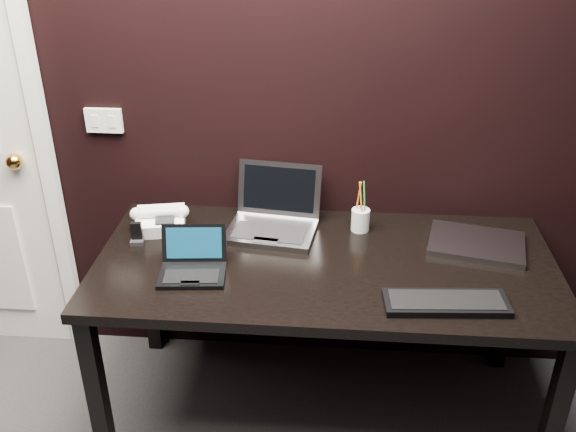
# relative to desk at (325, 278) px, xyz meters

# --- Properties ---
(wall_back) EXTENTS (4.00, 0.00, 4.00)m
(wall_back) POSITION_rel_desk_xyz_m (-0.30, 0.40, 0.64)
(wall_back) COLOR black
(wall_back) RESTS_ON ground
(wall_switch) EXTENTS (0.15, 0.02, 0.10)m
(wall_switch) POSITION_rel_desk_xyz_m (-0.92, 0.39, 0.46)
(wall_switch) COLOR silver
(wall_switch) RESTS_ON wall_back
(desk) EXTENTS (1.70, 0.80, 0.74)m
(desk) POSITION_rel_desk_xyz_m (0.00, 0.00, 0.00)
(desk) COLOR black
(desk) RESTS_ON ground
(netbook) EXTENTS (0.25, 0.23, 0.15)m
(netbook) POSITION_rel_desk_xyz_m (-0.47, -0.12, 0.11)
(netbook) COLOR black
(netbook) RESTS_ON desk
(silver_laptop) EXTENTS (0.38, 0.35, 0.24)m
(silver_laptop) POSITION_rel_desk_xyz_m (-0.22, 0.22, 0.12)
(silver_laptop) COLOR gray
(silver_laptop) RESTS_ON desk
(ext_keyboard) EXTENTS (0.42, 0.17, 0.03)m
(ext_keyboard) POSITION_rel_desk_xyz_m (0.41, -0.25, 0.09)
(ext_keyboard) COLOR black
(ext_keyboard) RESTS_ON desk
(closed_laptop) EXTENTS (0.40, 0.32, 0.02)m
(closed_laptop) POSITION_rel_desk_xyz_m (0.57, 0.15, 0.09)
(closed_laptop) COLOR #96959A
(closed_laptop) RESTS_ON desk
(desk_phone) EXTENTS (0.24, 0.21, 0.11)m
(desk_phone) POSITION_rel_desk_xyz_m (-0.67, 0.18, 0.12)
(desk_phone) COLOR white
(desk_phone) RESTS_ON desk
(mobile_phone) EXTENTS (0.06, 0.05, 0.09)m
(mobile_phone) POSITION_rel_desk_xyz_m (-0.73, 0.07, 0.11)
(mobile_phone) COLOR black
(mobile_phone) RESTS_ON desk
(pen_cup) EXTENTS (0.09, 0.09, 0.21)m
(pen_cup) POSITION_rel_desk_xyz_m (0.13, 0.24, 0.13)
(pen_cup) COLOR silver
(pen_cup) RESTS_ON desk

